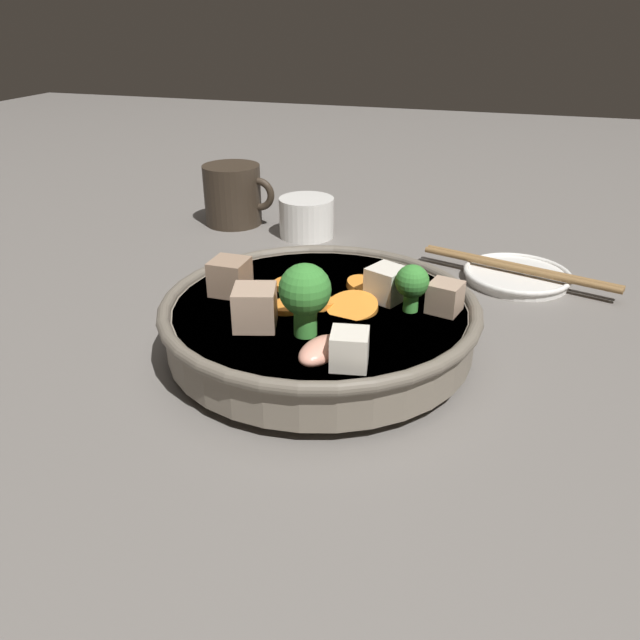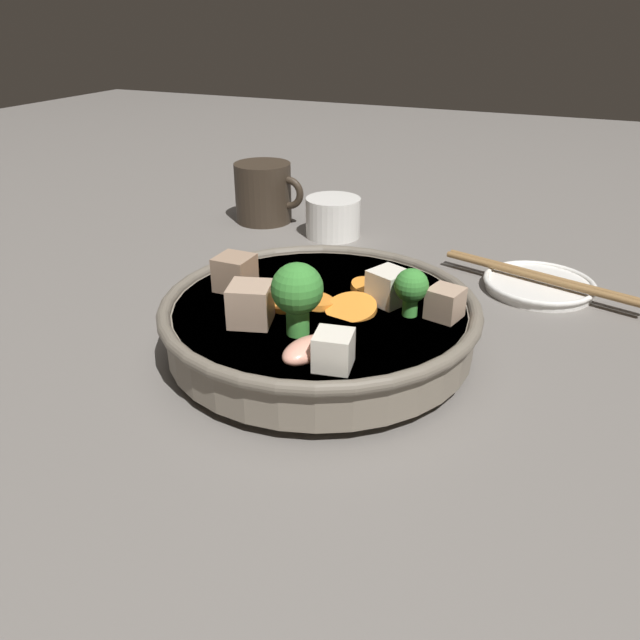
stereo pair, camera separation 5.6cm
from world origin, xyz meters
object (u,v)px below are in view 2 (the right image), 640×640
(side_saucer, at_px, (539,285))
(chopsticks_pair, at_px, (540,277))
(stirfry_bowl, at_px, (320,318))
(dark_mug, at_px, (264,193))
(tea_cup, at_px, (333,217))

(side_saucer, bearing_deg, chopsticks_pair, 0.00)
(stirfry_bowl, bearing_deg, chopsticks_pair, 53.67)
(side_saucer, bearing_deg, stirfry_bowl, -126.33)
(side_saucer, xyz_separation_m, chopsticks_pair, (0.00, 0.00, 0.01))
(chopsticks_pair, bearing_deg, dark_mug, 166.25)
(side_saucer, xyz_separation_m, tea_cup, (-0.28, 0.08, 0.02))
(chopsticks_pair, bearing_deg, stirfry_bowl, -126.33)
(dark_mug, relative_size, chopsticks_pair, 0.47)
(side_saucer, relative_size, tea_cup, 1.63)
(side_saucer, distance_m, dark_mug, 0.41)
(side_saucer, xyz_separation_m, dark_mug, (-0.40, 0.10, 0.04))
(dark_mug, distance_m, chopsticks_pair, 0.41)
(side_saucer, distance_m, chopsticks_pair, 0.01)
(tea_cup, distance_m, chopsticks_pair, 0.29)
(stirfry_bowl, xyz_separation_m, tea_cup, (-0.11, 0.30, -0.01))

